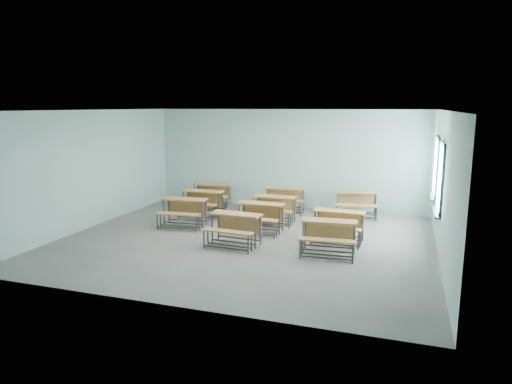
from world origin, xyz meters
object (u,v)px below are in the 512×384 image
desk_unit_r0c2 (328,232)px  desk_unit_r3c0 (211,192)px  desk_unit_r1c0 (183,208)px  desk_unit_r0c1 (234,224)px  desk_unit_r2c0 (202,199)px  desk_unit_r3c2 (356,200)px  desk_unit_r3c1 (285,196)px  desk_unit_r1c1 (260,213)px  desk_unit_r2c1 (273,205)px  desk_unit_r1c2 (338,222)px

desk_unit_r0c2 → desk_unit_r3c0: (-4.50, 3.69, 0.00)m
desk_unit_r1c0 → desk_unit_r3c0: size_ratio=0.99×
desk_unit_r0c1 → desk_unit_r3c0: size_ratio=0.98×
desk_unit_r1c0 → desk_unit_r3c0: 2.53m
desk_unit_r2c0 → desk_unit_r3c2: 4.67m
desk_unit_r3c0 → desk_unit_r3c1: (2.48, 0.09, 0.00)m
desk_unit_r0c2 → desk_unit_r0c1: bearing=176.7°
desk_unit_r1c1 → desk_unit_r2c1: (0.09, 1.01, 0.00)m
desk_unit_r0c1 → desk_unit_r1c0: (-1.97, 1.20, 0.00)m
desk_unit_r0c1 → desk_unit_r1c1: (0.21, 1.32, 0.00)m
desk_unit_r3c0 → desk_unit_r2c0: bearing=-85.2°
desk_unit_r1c2 → desk_unit_r3c0: (-4.57, 2.64, 0.00)m
desk_unit_r0c2 → desk_unit_r2c1: (-1.96, 2.31, 0.00)m
desk_unit_r1c0 → desk_unit_r1c2: (4.29, -0.13, 0.00)m
desk_unit_r2c0 → desk_unit_r1c0: bearing=-91.3°
desk_unit_r0c1 → desk_unit_r1c1: size_ratio=1.02×
desk_unit_r0c1 → desk_unit_r3c2: (2.45, 3.80, 0.00)m
desk_unit_r1c2 → desk_unit_r2c0: same height
desk_unit_r0c2 → desk_unit_r1c1: bearing=143.7°
desk_unit_r2c0 → desk_unit_r3c0: same height
desk_unit_r0c2 → desk_unit_r3c2: 3.78m
desk_unit_r1c0 → desk_unit_r1c1: 2.18m
desk_unit_r1c0 → desk_unit_r3c2: size_ratio=0.97×
desk_unit_r0c1 → desk_unit_r0c2: 2.25m
desk_unit_r0c1 → desk_unit_r3c1: size_ratio=0.97×
desk_unit_r0c2 → desk_unit_r3c0: bearing=136.7°
desk_unit_r1c0 → desk_unit_r1c2: same height
desk_unit_r3c0 → desk_unit_r1c0: bearing=-89.4°
desk_unit_r2c1 → desk_unit_r3c1: (-0.06, 1.47, 0.00)m
desk_unit_r2c0 → desk_unit_r3c2: (4.47, 1.33, 0.00)m
desk_unit_r1c1 → desk_unit_r2c1: bearing=86.6°
desk_unit_r1c1 → desk_unit_r2c1: size_ratio=1.00×
desk_unit_r0c2 → desk_unit_r1c0: 4.38m
desk_unit_r0c2 → desk_unit_r2c0: same height
desk_unit_r0c2 → desk_unit_r1c1: (-2.05, 1.29, 0.00)m
desk_unit_r0c1 → desk_unit_r3c1: bearing=90.1°
desk_unit_r0c2 → desk_unit_r3c2: same height
desk_unit_r1c0 → desk_unit_r1c1: (2.18, 0.12, 0.00)m
desk_unit_r2c0 → desk_unit_r2c1: size_ratio=1.02×
desk_unit_r2c1 → desk_unit_r1c1: bearing=-96.2°
desk_unit_r2c0 → desk_unit_r3c1: size_ratio=0.97×
desk_unit_r1c1 → desk_unit_r2c1: 1.02m
desk_unit_r0c1 → desk_unit_r2c1: bearing=86.4°
desk_unit_r3c1 → desk_unit_r3c2: 2.22m
desk_unit_r1c0 → desk_unit_r3c1: (2.21, 2.61, 0.00)m
desk_unit_r2c1 → desk_unit_r3c2: 2.61m
desk_unit_r0c2 → desk_unit_r2c1: bearing=126.3°
desk_unit_r0c2 → desk_unit_r3c1: (-2.02, 3.78, 0.00)m
desk_unit_r1c1 → desk_unit_r3c1: 2.48m
desk_unit_r0c2 → desk_unit_r1c0: same height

